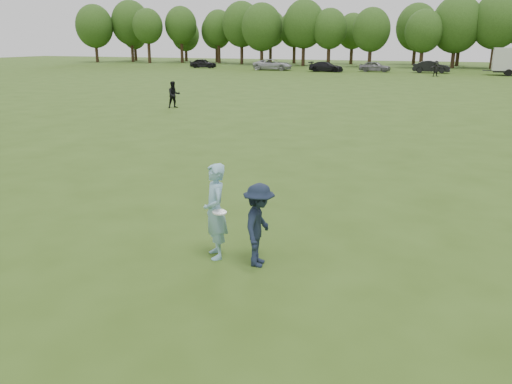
% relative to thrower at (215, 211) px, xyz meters
% --- Properties ---
extents(ground, '(200.00, 200.00, 0.00)m').
position_rel_thrower_xyz_m(ground, '(0.51, 0.31, -0.94)').
color(ground, '#334F16').
rests_on(ground, ground).
extents(thrower, '(0.77, 0.82, 1.88)m').
position_rel_thrower_xyz_m(thrower, '(0.00, 0.00, 0.00)').
color(thrower, '#85B6CD').
rests_on(thrower, ground).
extents(defender, '(0.72, 1.10, 1.59)m').
position_rel_thrower_xyz_m(defender, '(0.92, -0.05, -0.14)').
color(defender, '#172032').
rests_on(defender, ground).
extents(player_far_a, '(1.00, 1.00, 1.64)m').
position_rel_thrower_xyz_m(player_far_a, '(-12.26, 19.35, -0.12)').
color(player_far_a, black).
rests_on(player_far_a, ground).
extents(player_far_d, '(1.69, 1.36, 1.80)m').
position_rel_thrower_xyz_m(player_far_d, '(1.79, 55.12, -0.04)').
color(player_far_d, '#272727').
rests_on(player_far_d, ground).
extents(car_a, '(4.14, 1.97, 1.37)m').
position_rel_thrower_xyz_m(car_a, '(-32.00, 61.79, -0.25)').
color(car_a, black).
rests_on(car_a, ground).
extents(car_c, '(5.64, 2.90, 1.52)m').
position_rel_thrower_xyz_m(car_c, '(-20.15, 60.08, -0.18)').
color(car_c, '#ADAEB2').
rests_on(car_c, ground).
extents(car_d, '(4.67, 2.10, 1.33)m').
position_rel_thrower_xyz_m(car_d, '(-12.24, 59.11, -0.27)').
color(car_d, black).
rests_on(car_d, ground).
extents(car_e, '(4.14, 1.72, 1.40)m').
position_rel_thrower_xyz_m(car_e, '(-6.16, 61.40, -0.24)').
color(car_e, slate).
rests_on(car_e, ground).
extents(car_f, '(4.64, 1.71, 1.52)m').
position_rel_thrower_xyz_m(car_f, '(0.97, 61.63, -0.18)').
color(car_f, black).
rests_on(car_f, ground).
extents(disc_in_play, '(0.31, 0.31, 0.05)m').
position_rel_thrower_xyz_m(disc_in_play, '(0.18, -0.19, 0.07)').
color(disc_in_play, white).
rests_on(disc_in_play, ground).
extents(treeline, '(130.35, 18.39, 11.74)m').
position_rel_thrower_xyz_m(treeline, '(3.32, 77.21, 5.32)').
color(treeline, '#332114').
rests_on(treeline, ground).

